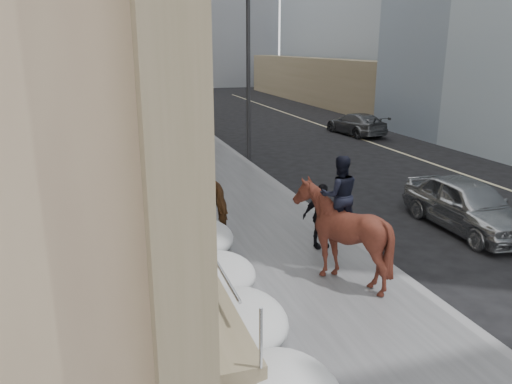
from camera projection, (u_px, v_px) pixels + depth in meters
ground at (318, 327)px, 9.32m from camera, size 140.00×140.00×0.00m
sidewalk at (205, 186)px, 18.44m from camera, size 5.00×80.00×0.12m
curb at (272, 181)px, 19.20m from camera, size 0.24×80.00×0.12m
lane_line at (444, 167)px, 21.52m from camera, size 0.15×70.00×0.01m
bg_building_far at (69, 9)px, 70.53m from camera, size 24.00×12.00×20.00m
streetlight_mid at (245, 57)px, 21.62m from camera, size 1.71×0.24×8.00m
streetlight_far at (174, 52)px, 39.89m from camera, size 1.71×0.24×8.00m
traffic_signal at (195, 65)px, 28.89m from camera, size 4.10×0.22×6.00m
snow_bank at (174, 193)px, 16.18m from camera, size 1.70×18.10×0.76m
mounted_horse_left at (209, 191)px, 13.91m from camera, size 1.78×2.53×2.64m
mounted_horse_right at (340, 229)px, 10.67m from camera, size 2.09×2.27×2.74m
pedestrian at (321, 216)px, 12.53m from camera, size 0.98×0.43×1.67m
car_silver at (467, 204)px, 14.10m from camera, size 1.85×4.40×1.48m
car_grey at (356, 124)px, 29.31m from camera, size 2.28×4.59×1.28m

